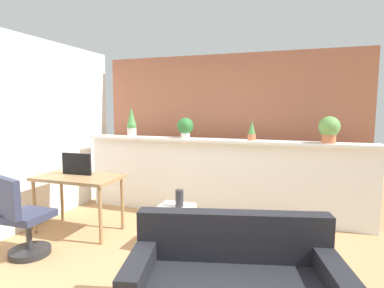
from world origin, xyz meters
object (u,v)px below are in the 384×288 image
potted_plant_2 (252,131)px  desk (78,182)px  potted_plant_0 (132,123)px  vase_on_shelf (179,198)px  office_chair (23,223)px  potted_plant_1 (185,127)px  side_cube_shelf (175,227)px  potted_plant_3 (329,128)px  tv_monitor (77,164)px

potted_plant_2 → desk: bearing=-151.1°
potted_plant_0 → vase_on_shelf: bearing=-42.8°
office_chair → vase_on_shelf: size_ratio=4.63×
desk → office_chair: 0.85m
desk → vase_on_shelf: bearing=-1.3°
desk → office_chair: size_ratio=1.21×
potted_plant_1 → desk: (-1.08, -1.16, -0.68)m
potted_plant_1 → potted_plant_0: bearing=-178.8°
potted_plant_0 → vase_on_shelf: 1.90m
potted_plant_2 → desk: (-2.09, -1.15, -0.64)m
potted_plant_2 → potted_plant_1: bearing=179.7°
side_cube_shelf → vase_on_shelf: size_ratio=2.54×
office_chair → side_cube_shelf: bearing=26.2°
potted_plant_3 → office_chair: 3.86m
potted_plant_0 → vase_on_shelf: size_ratio=2.39×
desk → tv_monitor: 0.25m
potted_plant_2 → potted_plant_3: size_ratio=0.79×
potted_plant_1 → desk: bearing=-133.0°
potted_plant_3 → desk: bearing=-160.1°
desk → side_cube_shelf: desk is taller
potted_plant_3 → potted_plant_2: bearing=178.3°
office_chair → side_cube_shelf: office_chair is taller
potted_plant_1 → desk: size_ratio=0.28×
potted_plant_3 → tv_monitor: potted_plant_3 is taller
potted_plant_1 → potted_plant_3: potted_plant_3 is taller
potted_plant_2 → tv_monitor: size_ratio=0.63×
desk → office_chair: bearing=-98.0°
potted_plant_1 → vase_on_shelf: 1.45m
potted_plant_3 → side_cube_shelf: 2.36m
potted_plant_3 → potted_plant_1: bearing=179.0°
potted_plant_0 → potted_plant_1: potted_plant_0 is taller
potted_plant_2 → tv_monitor: (-2.16, -1.07, -0.41)m
potted_plant_0 → potted_plant_2: bearing=0.4°
office_chair → vase_on_shelf: office_chair is taller
potted_plant_2 → vase_on_shelf: potted_plant_2 is taller
desk → potted_plant_3: bearing=19.9°
side_cube_shelf → vase_on_shelf: bearing=28.7°
potted_plant_1 → tv_monitor: 1.64m
vase_on_shelf → potted_plant_3: bearing=34.8°
potted_plant_1 → vase_on_shelf: (0.35, -1.19, -0.75)m
side_cube_shelf → tv_monitor: bearing=174.6°
potted_plant_0 → potted_plant_2: potted_plant_0 is taller
tv_monitor → vase_on_shelf: size_ratio=2.23×
potted_plant_0 → potted_plant_1: bearing=1.2°
desk → tv_monitor: (-0.08, 0.08, 0.23)m
potted_plant_1 → vase_on_shelf: size_ratio=1.59×
potted_plant_0 → potted_plant_1: size_ratio=1.50×
potted_plant_0 → potted_plant_3: bearing=-0.3°
potted_plant_3 → side_cube_shelf: (-1.71, -1.18, -1.12)m
tv_monitor → side_cube_shelf: tv_monitor is taller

